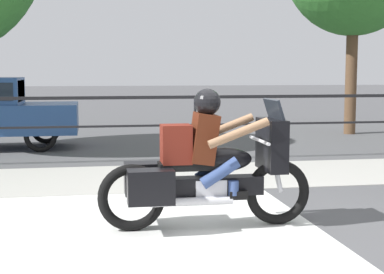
{
  "coord_description": "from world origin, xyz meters",
  "views": [
    {
      "loc": [
        -1.94,
        -5.87,
        1.71
      ],
      "look_at": [
        -0.79,
        0.79,
        0.94
      ],
      "focal_mm": 55.0,
      "sensor_mm": 36.0,
      "label": 1
    }
  ],
  "objects": [
    {
      "name": "ground_plane",
      "position": [
        0.0,
        0.0,
        0.0
      ],
      "size": [
        120.0,
        120.0,
        0.0
      ],
      "primitive_type": "plane",
      "color": "#4C4C4F"
    },
    {
      "name": "sidewalk_band",
      "position": [
        0.0,
        3.4,
        0.01
      ],
      "size": [
        44.0,
        2.4,
        0.01
      ],
      "primitive_type": "cube",
      "color": "#A8A59E",
      "rests_on": "ground"
    },
    {
      "name": "crosswalk_band",
      "position": [
        -1.37,
        -0.2,
        0.0
      ],
      "size": [
        3.71,
        6.0,
        0.01
      ],
      "primitive_type": "cube",
      "color": "silver",
      "rests_on": "ground"
    },
    {
      "name": "fence_railing",
      "position": [
        0.0,
        5.05,
        0.98
      ],
      "size": [
        36.0,
        0.05,
        1.24
      ],
      "color": "black",
      "rests_on": "ground"
    },
    {
      "name": "motorcycle",
      "position": [
        -0.73,
        0.29,
        0.68
      ],
      "size": [
        2.35,
        0.76,
        1.52
      ],
      "rotation": [
        0.0,
        0.0,
        0.01
      ],
      "color": "black",
      "rests_on": "ground"
    }
  ]
}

